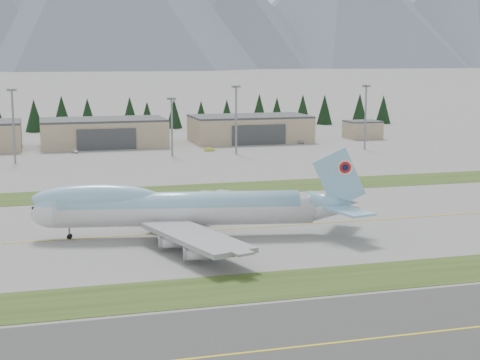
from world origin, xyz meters
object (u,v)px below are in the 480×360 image
object	(u,v)px
hangar_right	(250,128)
service_vehicle_c	(301,144)
boeing_747_freighter	(181,208)
service_vehicle_b	(210,151)
service_vehicle_a	(75,153)
hangar_center	(103,132)

from	to	relation	value
hangar_right	service_vehicle_c	size ratio (longest dim) A/B	10.42
boeing_747_freighter	service_vehicle_b	xyz separation A→B (m)	(35.33, 127.10, -5.74)
hangar_right	service_vehicle_c	xyz separation A→B (m)	(17.64, -13.01, -5.39)
boeing_747_freighter	service_vehicle_a	xyz separation A→B (m)	(-13.30, 134.69, -5.74)
boeing_747_freighter	service_vehicle_a	bearing A→B (deg)	106.52
service_vehicle_a	service_vehicle_c	size ratio (longest dim) A/B	0.85
boeing_747_freighter	service_vehicle_a	distance (m)	135.46
hangar_right	service_vehicle_c	world-z (taller)	hangar_right
boeing_747_freighter	service_vehicle_c	size ratio (longest dim) A/B	14.41
service_vehicle_a	service_vehicle_c	bearing A→B (deg)	-6.80
hangar_right	service_vehicle_b	size ratio (longest dim) A/B	11.91
hangar_center	service_vehicle_a	world-z (taller)	hangar_center
service_vehicle_a	hangar_center	bearing A→B (deg)	46.95
hangar_right	service_vehicle_a	size ratio (longest dim) A/B	12.22
boeing_747_freighter	service_vehicle_b	distance (m)	132.04
hangar_center	hangar_right	xyz separation A→B (m)	(60.00, 0.00, 0.00)
service_vehicle_b	service_vehicle_c	size ratio (longest dim) A/B	0.88
hangar_right	service_vehicle_b	distance (m)	35.80
hangar_center	hangar_right	bearing A→B (deg)	0.00
service_vehicle_b	hangar_center	bearing A→B (deg)	65.64
boeing_747_freighter	service_vehicle_b	size ratio (longest dim) A/B	16.47
hangar_center	service_vehicle_c	distance (m)	78.90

